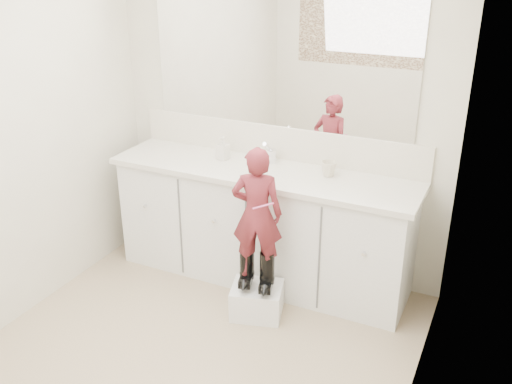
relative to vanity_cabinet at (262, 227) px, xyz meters
The scene contains 15 objects.
floor 1.30m from the vanity_cabinet, 90.00° to the right, with size 3.00×3.00×0.00m, color #967A62.
wall_back 0.82m from the vanity_cabinet, 90.00° to the left, with size 2.60×2.60×0.00m, color beige.
wall_right 1.95m from the vanity_cabinet, 43.30° to the right, with size 3.00×3.00×0.00m, color beige.
vanity_cabinet is the anchor object (origin of this frame).
countertop 0.45m from the vanity_cabinet, 90.00° to the right, with size 2.28×0.58×0.04m, color beige.
backsplash 0.64m from the vanity_cabinet, 90.00° to the left, with size 2.28×0.03×0.25m, color beige.
mirror 1.24m from the vanity_cabinet, 90.00° to the left, with size 2.00×0.02×1.00m, color white.
faucet 0.54m from the vanity_cabinet, 90.00° to the left, with size 0.08×0.08×0.10m, color silver.
cup 0.70m from the vanity_cabinet, ahead, with size 0.11×0.11×0.11m, color beige.
soap_bottle 0.66m from the vanity_cabinet, behind, with size 0.08×0.08×0.17m, color beige.
step_stool 0.60m from the vanity_cabinet, 69.41° to the right, with size 0.34×0.29×0.22m, color white.
boot_left 0.49m from the vanity_cabinet, 77.71° to the right, with size 0.10×0.19×0.29m, color black, non-canonical shape.
boot_right 0.54m from the vanity_cabinet, 61.92° to the right, with size 0.10×0.19×0.29m, color black, non-canonical shape.
toddler 0.62m from the vanity_cabinet, 69.41° to the right, with size 0.33×0.22×0.91m, color #A63340.
toothbrush 0.74m from the vanity_cabinet, 65.00° to the right, with size 0.01×0.01×0.14m, color pink.
Camera 1 is at (1.60, -2.25, 2.37)m, focal length 40.00 mm.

